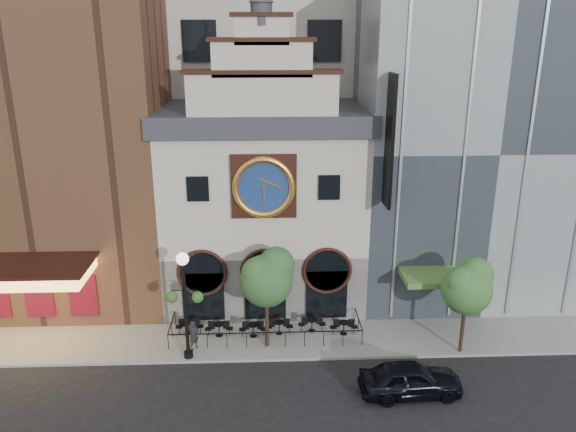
# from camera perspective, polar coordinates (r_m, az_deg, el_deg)

# --- Properties ---
(ground) EXTENTS (120.00, 120.00, 0.00)m
(ground) POSITION_cam_1_polar(r_m,az_deg,el_deg) (30.70, -2.25, -14.58)
(ground) COLOR black
(ground) RESTS_ON ground
(sidewalk) EXTENTS (44.00, 5.00, 0.15)m
(sidewalk) POSITION_cam_1_polar(r_m,az_deg,el_deg) (32.79, -2.27, -12.09)
(sidewalk) COLOR gray
(sidewalk) RESTS_ON ground
(clock_building) EXTENTS (12.60, 8.78, 18.65)m
(clock_building) POSITION_cam_1_polar(r_m,az_deg,el_deg) (35.03, -2.44, 1.79)
(clock_building) COLOR #605E5B
(clock_building) RESTS_ON ground
(theater_building) EXTENTS (14.00, 15.60, 25.00)m
(theater_building) POSITION_cam_1_polar(r_m,az_deg,el_deg) (38.25, -22.82, 10.86)
(theater_building) COLOR brown
(theater_building) RESTS_ON ground
(retail_building) EXTENTS (14.00, 14.40, 20.00)m
(retail_building) POSITION_cam_1_polar(r_m,az_deg,el_deg) (38.55, 17.37, 7.79)
(retail_building) COLOR gray
(retail_building) RESTS_ON ground
(cafe_railing) EXTENTS (10.60, 2.60, 0.90)m
(cafe_railing) POSITION_cam_1_polar(r_m,az_deg,el_deg) (32.52, -2.28, -11.29)
(cafe_railing) COLOR black
(cafe_railing) RESTS_ON sidewalk
(bistro_0) EXTENTS (1.58, 0.68, 0.90)m
(bistro_0) POSITION_cam_1_polar(r_m,az_deg,el_deg) (33.10, -9.97, -10.98)
(bistro_0) COLOR black
(bistro_0) RESTS_ON sidewalk
(bistro_1) EXTENTS (1.58, 0.68, 0.90)m
(bistro_1) POSITION_cam_1_polar(r_m,az_deg,el_deg) (32.65, -7.03, -11.27)
(bistro_1) COLOR black
(bistro_1) RESTS_ON sidewalk
(bistro_2) EXTENTS (1.58, 0.68, 0.90)m
(bistro_2) POSITION_cam_1_polar(r_m,az_deg,el_deg) (32.42, -3.56, -11.39)
(bistro_2) COLOR black
(bistro_2) RESTS_ON sidewalk
(bistro_3) EXTENTS (1.58, 0.68, 0.90)m
(bistro_3) POSITION_cam_1_polar(r_m,az_deg,el_deg) (32.63, -0.91, -11.14)
(bistro_3) COLOR black
(bistro_3) RESTS_ON sidewalk
(bistro_4) EXTENTS (1.58, 0.68, 0.90)m
(bistro_4) POSITION_cam_1_polar(r_m,az_deg,el_deg) (32.89, 2.44, -10.90)
(bistro_4) COLOR black
(bistro_4) RESTS_ON sidewalk
(bistro_5) EXTENTS (1.58, 0.68, 0.90)m
(bistro_5) POSITION_cam_1_polar(r_m,az_deg,el_deg) (32.73, 5.68, -11.14)
(bistro_5) COLOR black
(bistro_5) RESTS_ON sidewalk
(car_right) EXTENTS (5.00, 2.23, 1.67)m
(car_right) POSITION_cam_1_polar(r_m,az_deg,el_deg) (28.55, 12.35, -15.87)
(car_right) COLOR black
(car_right) RESTS_ON ground
(pedestrian) EXTENTS (0.70, 0.71, 1.65)m
(pedestrian) POSITION_cam_1_polar(r_m,az_deg,el_deg) (31.48, -9.53, -11.86)
(pedestrian) COLOR black
(pedestrian) RESTS_ON sidewalk
(lamppost) EXTENTS (1.91, 0.65, 5.98)m
(lamppost) POSITION_cam_1_polar(r_m,az_deg,el_deg) (29.44, -10.45, -7.82)
(lamppost) COLOR black
(lamppost) RESTS_ON sidewalk
(tree_left) EXTENTS (2.94, 2.83, 5.66)m
(tree_left) POSITION_cam_1_polar(r_m,az_deg,el_deg) (29.88, -2.12, -6.14)
(tree_left) COLOR #382619
(tree_left) RESTS_ON sidewalk
(tree_right) EXTENTS (2.75, 2.65, 5.30)m
(tree_right) POSITION_cam_1_polar(r_m,az_deg,el_deg) (30.92, 17.80, -6.74)
(tree_right) COLOR #382619
(tree_right) RESTS_ON sidewalk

